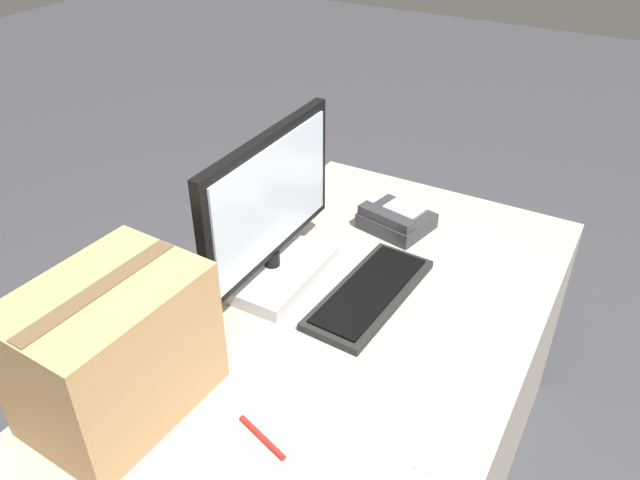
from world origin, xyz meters
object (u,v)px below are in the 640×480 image
(desk_phone, at_px, (395,220))
(pen_marker, at_px, (262,437))
(monitor, at_px, (270,223))
(cardboard_box, at_px, (114,350))
(keyboard, at_px, (370,293))

(desk_phone, relative_size, pen_marker, 1.66)
(monitor, distance_m, cardboard_box, 0.54)
(monitor, bearing_deg, keyboard, -80.12)
(cardboard_box, bearing_deg, monitor, -2.99)
(cardboard_box, height_order, pen_marker, cardboard_box)
(monitor, xyz_separation_m, desk_phone, (0.39, -0.19, -0.14))
(pen_marker, bearing_deg, desk_phone, 113.65)
(cardboard_box, relative_size, pen_marker, 2.85)
(monitor, xyz_separation_m, keyboard, (0.05, -0.27, -0.16))
(desk_phone, bearing_deg, keyboard, -154.98)
(keyboard, bearing_deg, desk_phone, 16.44)
(keyboard, bearing_deg, monitor, 103.64)
(monitor, distance_m, desk_phone, 0.46)
(monitor, height_order, keyboard, monitor)
(desk_phone, bearing_deg, monitor, 165.91)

